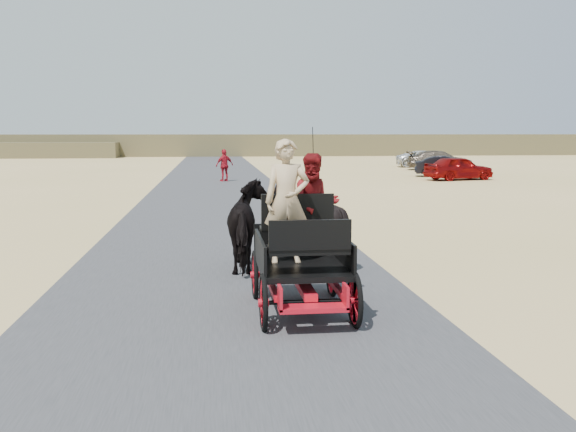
{
  "coord_description": "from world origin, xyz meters",
  "views": [
    {
      "loc": [
        -0.26,
        -11.19,
        2.61
      ],
      "look_at": [
        1.02,
        -0.46,
        1.2
      ],
      "focal_mm": 40.0,
      "sensor_mm": 36.0,
      "label": 1
    }
  ],
  "objects": [
    {
      "name": "ground",
      "position": [
        0.0,
        0.0,
        0.0
      ],
      "size": [
        140.0,
        140.0,
        0.0
      ],
      "primitive_type": "plane",
      "color": "tan"
    },
    {
      "name": "road",
      "position": [
        0.0,
        0.0,
        0.01
      ],
      "size": [
        6.0,
        140.0,
        0.01
      ],
      "primitive_type": "cube",
      "color": "#38383A",
      "rests_on": "ground"
    },
    {
      "name": "ridge_far",
      "position": [
        0.0,
        62.0,
        1.2
      ],
      "size": [
        140.0,
        6.0,
        2.4
      ],
      "primitive_type": "cube",
      "color": "brown",
      "rests_on": "ground"
    },
    {
      "name": "carriage",
      "position": [
        1.02,
        -2.06,
        0.36
      ],
      "size": [
        1.3,
        2.4,
        0.72
      ],
      "primitive_type": null,
      "color": "black",
      "rests_on": "ground"
    },
    {
      "name": "horse_left",
      "position": [
        0.47,
        0.94,
        0.85
      ],
      "size": [
        0.91,
        2.01,
        1.7
      ],
      "primitive_type": "imported",
      "rotation": [
        0.0,
        0.0,
        3.14
      ],
      "color": "black",
      "rests_on": "ground"
    },
    {
      "name": "horse_right",
      "position": [
        1.57,
        0.94,
        0.85
      ],
      "size": [
        1.37,
        1.54,
        1.7
      ],
      "primitive_type": "imported",
      "rotation": [
        0.0,
        0.0,
        3.14
      ],
      "color": "black",
      "rests_on": "ground"
    },
    {
      "name": "driver_man",
      "position": [
        0.82,
        -2.01,
        1.62
      ],
      "size": [
        0.66,
        0.43,
        1.8
      ],
      "primitive_type": "imported",
      "color": "tan",
      "rests_on": "carriage"
    },
    {
      "name": "passenger_woman",
      "position": [
        1.32,
        -1.46,
        1.51
      ],
      "size": [
        0.77,
        0.6,
        1.58
      ],
      "primitive_type": "imported",
      "color": "#660C0F",
      "rests_on": "carriage"
    },
    {
      "name": "pedestrian",
      "position": [
        0.42,
        23.38,
        0.86
      ],
      "size": [
        1.09,
        0.83,
        1.73
      ],
      "primitive_type": "imported",
      "rotation": [
        0.0,
        0.0,
        3.61
      ],
      "color": "maroon",
      "rests_on": "ground"
    },
    {
      "name": "car_a",
      "position": [
        13.29,
        22.89,
        0.66
      ],
      "size": [
        4.13,
        2.44,
        1.32
      ],
      "primitive_type": "imported",
      "rotation": [
        0.0,
        0.0,
        1.81
      ],
      "color": "maroon",
      "rests_on": "ground"
    },
    {
      "name": "car_b",
      "position": [
        13.58,
        25.55,
        0.61
      ],
      "size": [
        3.92,
        2.29,
        1.22
      ],
      "primitive_type": "imported",
      "rotation": [
        0.0,
        0.0,
        1.28
      ],
      "color": "black",
      "rests_on": "ground"
    },
    {
      "name": "car_c",
      "position": [
        15.65,
        32.26,
        0.67
      ],
      "size": [
        4.89,
        2.73,
        1.34
      ],
      "primitive_type": "imported",
      "rotation": [
        0.0,
        0.0,
        1.38
      ],
      "color": "brown",
      "rests_on": "ground"
    },
    {
      "name": "car_d",
      "position": [
        15.89,
        36.01,
        0.62
      ],
      "size": [
        4.77,
        2.83,
        1.24
      ],
      "primitive_type": "imported",
      "rotation": [
        0.0,
        0.0,
        1.39
      ],
      "color": "silver",
      "rests_on": "ground"
    }
  ]
}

